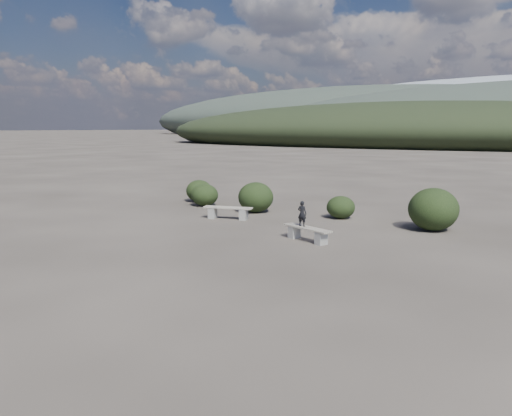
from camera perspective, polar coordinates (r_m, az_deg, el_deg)
The scene contains 9 objects.
ground at distance 13.21m, azimuth -8.46°, elevation -6.74°, with size 1200.00×1200.00×0.00m, color #332D27.
bench_left at distance 19.84m, azimuth -3.23°, elevation -0.43°, with size 1.99×0.97×0.49m.
bench_right at distance 16.04m, azimuth 5.88°, elevation -2.83°, with size 1.85×0.90×0.46m.
seated_person at distance 16.11m, azimuth 5.29°, elevation -0.63°, with size 0.30×0.20×0.82m, color black.
shrub_a at distance 23.25m, azimuth -5.88°, elevation 1.49°, with size 1.25×1.25×1.02m, color black.
shrub_b at distance 21.37m, azimuth -0.03°, elevation 1.23°, with size 1.51×1.51×1.30m, color black.
shrub_c at distance 20.21m, azimuth 9.67°, elevation 0.08°, with size 1.13×1.13×0.91m, color black.
shrub_d at distance 18.64m, azimuth 19.61°, elevation -0.14°, with size 1.73×1.73×1.51m, color black.
shrub_f at distance 24.64m, azimuth -6.53°, elevation 1.97°, with size 1.26×1.26×1.07m, color black.
Camera 1 is at (8.55, -9.41, 3.60)m, focal length 35.00 mm.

